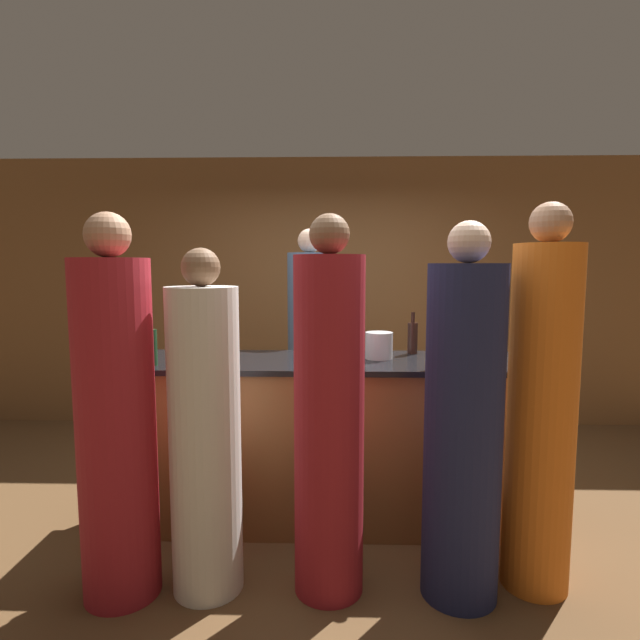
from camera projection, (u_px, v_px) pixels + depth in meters
name	position (u px, v px, depth m)	size (l,w,h in m)	color
ground_plane	(330.00, 516.00, 3.38)	(14.00, 14.00, 0.00)	brown
back_wall	(331.00, 293.00, 5.27)	(8.00, 0.06, 2.80)	brown
bar_counter	(330.00, 439.00, 3.32)	(2.54, 0.73, 1.08)	brown
bartender	(310.00, 359.00, 4.10)	(0.36, 0.36, 1.99)	#4C6B93
guest_0	(463.00, 428.00, 2.49)	(0.39, 0.39, 1.91)	#1E234C
guest_1	(116.00, 424.00, 2.50)	(0.38, 0.38, 1.95)	maroon
guest_2	(329.00, 421.00, 2.53)	(0.36, 0.36, 1.94)	maroon
guest_3	(205.00, 436.00, 2.55)	(0.36, 0.36, 1.78)	silver
guest_4	(541.00, 413.00, 2.56)	(0.34, 0.34, 2.00)	orange
wine_bottle_0	(413.00, 337.00, 3.47)	(0.07, 0.07, 0.29)	black
wine_bottle_1	(151.00, 347.00, 3.06)	(0.07, 0.07, 0.29)	#19381E
wine_bottle_2	(182.00, 349.00, 2.97)	(0.07, 0.07, 0.29)	black
ice_bucket	(379.00, 345.00, 3.29)	(0.18, 0.18, 0.18)	silver
wine_glass_0	(434.00, 348.00, 2.92)	(0.08, 0.08, 0.17)	silver
wine_glass_1	(348.00, 344.00, 3.08)	(0.07, 0.07, 0.17)	silver
wine_glass_2	(342.00, 339.00, 3.26)	(0.07, 0.07, 0.17)	silver
wine_glass_3	(482.00, 348.00, 2.97)	(0.07, 0.07, 0.16)	silver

